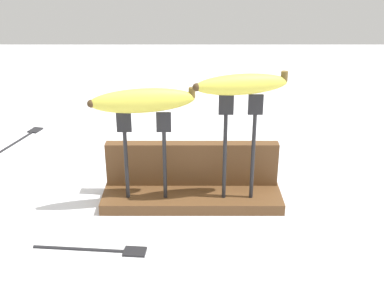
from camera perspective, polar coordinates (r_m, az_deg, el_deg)
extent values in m
plane|color=silver|center=(0.95, 0.00, -6.73)|extent=(3.00, 3.00, 0.00)
cube|color=brown|center=(0.95, 0.00, -6.18)|extent=(0.34, 0.10, 0.02)
cube|color=brown|center=(0.96, 0.00, -2.25)|extent=(0.33, 0.02, 0.09)
cylinder|color=black|center=(0.90, -7.59, -2.47)|extent=(0.01, 0.01, 0.13)
cube|color=black|center=(0.87, -7.87, 2.51)|extent=(0.03, 0.00, 0.04)
cylinder|color=black|center=(0.90, -3.17, -2.48)|extent=(0.01, 0.01, 0.13)
cube|color=black|center=(0.86, -3.29, 2.53)|extent=(0.03, 0.00, 0.04)
cylinder|color=black|center=(0.89, 3.80, -1.53)|extent=(0.01, 0.01, 0.16)
cube|color=black|center=(0.85, 3.97, 4.56)|extent=(0.03, 0.00, 0.04)
cylinder|color=black|center=(0.90, 7.05, -1.52)|extent=(0.01, 0.01, 0.16)
cube|color=black|center=(0.86, 7.36, 4.54)|extent=(0.03, 0.00, 0.04)
ellipsoid|color=#DBD147|center=(0.85, -5.69, 5.01)|extent=(0.19, 0.07, 0.04)
cylinder|color=brown|center=(0.86, -0.03, 5.94)|extent=(0.01, 0.01, 0.02)
sphere|color=#3F2D19|center=(0.85, -11.57, 4.58)|extent=(0.01, 0.01, 0.01)
ellipsoid|color=#DBD147|center=(0.85, 5.77, 6.88)|extent=(0.17, 0.07, 0.04)
cylinder|color=brown|center=(0.87, 10.63, 7.67)|extent=(0.01, 0.01, 0.02)
sphere|color=#3F2D19|center=(0.82, 0.54, 6.58)|extent=(0.01, 0.01, 0.01)
cylinder|color=black|center=(1.28, -19.99, 0.10)|extent=(0.05, 0.15, 0.01)
cube|color=black|center=(1.35, -17.69, 1.60)|extent=(0.04, 0.04, 0.01)
cylinder|color=black|center=(0.84, -12.99, -11.61)|extent=(0.15, 0.02, 0.01)
cube|color=black|center=(0.82, -6.60, -12.16)|extent=(0.04, 0.03, 0.01)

